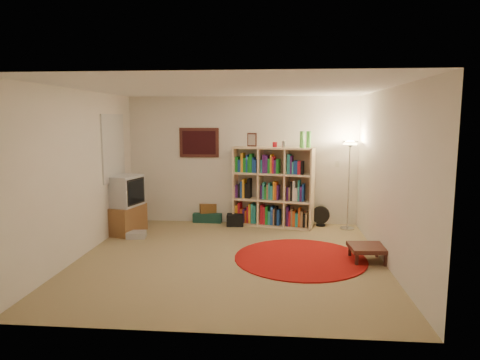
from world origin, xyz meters
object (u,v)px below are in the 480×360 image
object	(u,v)px
floor_lamp	(350,156)
tv_stand	(125,205)
bookshelf	(272,188)
side_table	(367,248)
suitcase	(208,217)
floor_fan	(321,216)

from	to	relation	value
floor_lamp	tv_stand	world-z (taller)	floor_lamp
bookshelf	floor_lamp	distance (m)	1.57
side_table	suitcase	bearing A→B (deg)	140.33
bookshelf	side_table	world-z (taller)	bookshelf
tv_stand	suitcase	world-z (taller)	tv_stand
floor_lamp	suitcase	xyz separation A→B (m)	(-2.71, 0.39, -1.29)
floor_fan	side_table	world-z (taller)	floor_fan
floor_lamp	floor_fan	xyz separation A→B (m)	(-0.48, 0.18, -1.18)
suitcase	floor_fan	bearing A→B (deg)	-2.57
suitcase	bookshelf	bearing A→B (deg)	-7.51
floor_fan	side_table	bearing A→B (deg)	-60.91
tv_stand	side_table	size ratio (longest dim) A/B	1.94
floor_fan	tv_stand	xyz separation A→B (m)	(-3.61, -0.80, 0.31)
suitcase	side_table	size ratio (longest dim) A/B	1.08
floor_fan	suitcase	world-z (taller)	floor_fan
side_table	tv_stand	bearing A→B (deg)	163.17
bookshelf	floor_fan	distance (m)	1.09
floor_lamp	side_table	bearing A→B (deg)	-90.24
floor_lamp	suitcase	size ratio (longest dim) A/B	2.82
suitcase	side_table	distance (m)	3.52
floor_lamp	floor_fan	bearing A→B (deg)	159.12
floor_fan	tv_stand	distance (m)	3.71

